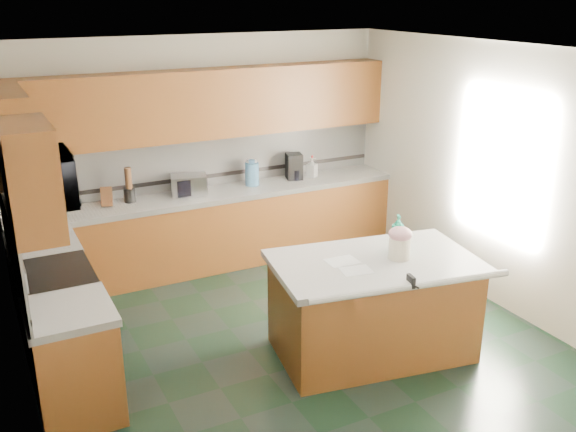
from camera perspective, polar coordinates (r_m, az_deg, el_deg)
floor at (r=6.27m, az=0.23°, el=-10.87°), size 4.60×4.60×0.00m
ceiling at (r=5.43m, az=0.27°, el=14.54°), size 4.60×4.60×0.00m
wall_back at (r=7.76m, az=-7.64°, el=5.76°), size 4.60×0.04×2.70m
wall_front at (r=3.95m, az=16.00°, el=-8.71°), size 4.60×0.04×2.70m
wall_left at (r=5.14m, az=-23.42°, el=-2.90°), size 0.04×4.60×2.70m
wall_right at (r=7.03m, az=17.35°, el=3.60°), size 0.04×4.60×2.70m
back_base_cab at (r=7.75m, az=-6.54°, el=-1.36°), size 4.60×0.60×0.86m
back_countertop at (r=7.60m, az=-6.67°, el=1.89°), size 4.60×0.64×0.06m
back_upper_cab at (r=7.48m, az=-7.36°, el=9.86°), size 4.60×0.33×0.78m
back_backsplash at (r=7.76m, az=-7.53°, el=4.89°), size 4.60×0.02×0.63m
back_accent_band at (r=7.81m, az=-7.45°, el=3.49°), size 4.60×0.01×0.05m
left_base_cab_rear at (r=6.70m, az=-20.57°, el=-5.96°), size 0.60×0.82×0.86m
left_counter_rear at (r=6.53m, az=-21.04°, el=-2.31°), size 0.64×0.82×0.06m
left_base_cab_front at (r=5.35m, az=-18.40°, el=-12.43°), size 0.60×0.72×0.86m
left_counter_front at (r=5.13m, az=-18.94°, el=-8.04°), size 0.64×0.72×0.06m
left_backsplash at (r=5.70m, az=-23.41°, el=-2.02°), size 0.02×2.30×0.63m
left_accent_band at (r=5.77m, az=-23.09°, el=-3.81°), size 0.01×2.30×0.05m
left_upper_cab_rear at (r=6.36m, az=-23.54°, el=6.74°), size 0.33×1.09×0.78m
left_upper_cab_front at (r=4.74m, az=-21.92°, el=3.05°), size 0.33×0.72×0.78m
range_body at (r=5.99m, az=-19.59°, el=-8.85°), size 0.60×0.76×0.88m
range_oven_door at (r=6.04m, az=-16.81°, el=-8.72°), size 0.02×0.68×0.55m
range_cooktop at (r=5.79m, az=-20.10°, el=-4.83°), size 0.62×0.78×0.04m
range_handle at (r=5.88m, az=-16.88°, el=-5.40°), size 0.02×0.66×0.02m
range_backguard at (r=5.73m, az=-22.80°, el=-4.14°), size 0.06×0.76×0.18m
microwave at (r=5.52m, az=-21.09°, el=3.08°), size 0.50×0.73×0.41m
island_base at (r=5.92m, az=7.53°, el=-8.23°), size 1.83×1.23×0.86m
island_top at (r=5.73m, az=7.73°, el=-4.15°), size 1.95×1.35×0.06m
island_bullnose at (r=5.34m, az=10.99°, el=-6.17°), size 1.79×0.35×0.06m
treat_jar at (r=5.74m, az=9.88°, el=-2.82°), size 0.20×0.20×0.20m
treat_jar_lid at (r=5.69m, az=9.95°, el=-1.60°), size 0.21×0.21×0.13m
treat_jar_knob at (r=5.67m, az=9.98°, el=-1.17°), size 0.07×0.02×0.02m
treat_jar_knob_end_l at (r=5.65m, az=9.70°, el=-1.22°), size 0.04×0.04×0.04m
treat_jar_knob_end_r at (r=5.69m, az=10.26°, el=-1.11°), size 0.04×0.04×0.04m
soap_bottle_island at (r=5.89m, az=9.72°, el=-1.48°), size 0.17×0.17×0.34m
paper_sheet_a at (r=5.48m, az=6.09°, el=-4.84°), size 0.29×0.24×0.00m
paper_sheet_b at (r=5.65m, az=4.83°, el=-4.01°), size 0.28×0.22×0.00m
clamp_body at (r=5.33m, az=10.88°, el=-5.70°), size 0.05×0.11×0.10m
clamp_handle at (r=5.30m, az=11.28°, el=-6.15°), size 0.02×0.07×0.02m
knife_block at (r=7.30m, az=-15.81°, el=1.66°), size 0.16×0.19×0.24m
utensil_crock at (r=7.38m, az=-13.90°, el=1.81°), size 0.13×0.13×0.16m
utensil_bundle at (r=7.33m, az=-14.02°, el=3.29°), size 0.07×0.07×0.24m
toaster_oven at (r=7.51m, az=-8.79°, el=2.76°), size 0.45×0.36×0.23m
toaster_oven_door at (r=7.40m, az=-8.48°, el=2.50°), size 0.36×0.01×0.19m
paper_towel at (r=7.83m, az=-3.23°, el=3.91°), size 0.13×0.13×0.30m
paper_towel_base at (r=7.87m, az=-3.21°, el=2.90°), size 0.20×0.20×0.01m
water_jug at (r=7.79m, az=-3.22°, el=3.74°), size 0.17×0.17×0.28m
water_jug_neck at (r=7.75m, az=-3.24°, el=4.86°), size 0.08×0.08×0.04m
coffee_maker at (r=8.05m, az=0.55°, el=4.44°), size 0.23×0.25×0.32m
coffee_carafe at (r=8.03m, az=0.70°, el=3.71°), size 0.13×0.13×0.13m
soap_bottle_back at (r=8.14m, az=2.15°, el=4.34°), size 0.16×0.16×0.25m
soap_back_cap at (r=8.10m, az=2.16°, el=5.30°), size 0.02×0.02×0.03m
window_light_proxy at (r=6.84m, az=18.44°, el=4.35°), size 0.02×1.40×1.10m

